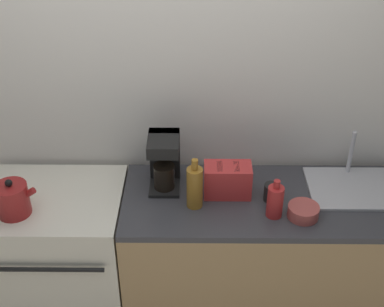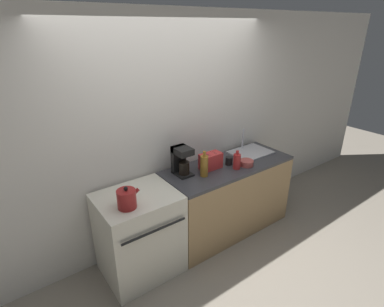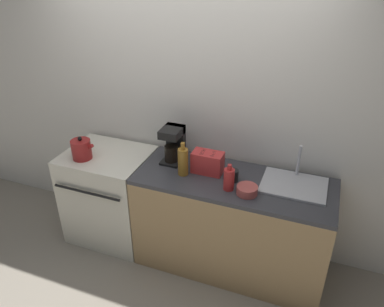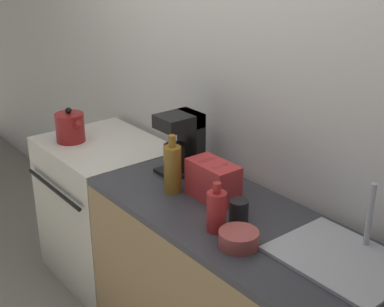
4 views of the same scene
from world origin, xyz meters
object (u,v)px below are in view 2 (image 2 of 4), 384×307
at_px(stove, 139,233).
at_px(coffee_maker, 181,160).
at_px(bottle_red, 237,161).
at_px(toaster, 211,161).
at_px(cup_black, 229,161).
at_px(bowl, 246,163).
at_px(kettle, 127,199).
at_px(bottle_amber, 204,166).

xyz_separation_m(stove, coffee_maker, (0.62, 0.13, 0.61)).
distance_m(stove, bottle_red, 1.32).
relative_size(toaster, cup_black, 2.59).
relative_size(stove, bottle_red, 4.14).
relative_size(bottle_red, cup_black, 2.23).
bearing_deg(toaster, cup_black, -12.87).
relative_size(coffee_maker, bowl, 1.96).
distance_m(kettle, bowl, 1.50).
bearing_deg(kettle, bottle_red, -0.24).
distance_m(kettle, cup_black, 1.36).
bearing_deg(bowl, cup_black, 136.95).
relative_size(stove, cup_black, 9.24).
height_order(stove, toaster, toaster).
bearing_deg(bowl, bottle_red, 175.95).
bearing_deg(bowl, toaster, 153.39).
xyz_separation_m(cup_black, bowl, (0.15, -0.14, -0.02)).
distance_m(kettle, bottle_red, 1.35).
relative_size(stove, bottle_amber, 3.13).
xyz_separation_m(coffee_maker, bottle_amber, (0.17, -0.19, -0.05)).
xyz_separation_m(toaster, bottle_amber, (-0.18, -0.10, 0.03)).
bearing_deg(stove, coffee_maker, 11.94).
relative_size(bottle_red, bowl, 1.36).
bearing_deg(stove, bottle_amber, -4.31).
xyz_separation_m(bottle_amber, bowl, (0.56, -0.09, -0.09)).
bearing_deg(cup_black, coffee_maker, 166.44).
distance_m(stove, bottle_amber, 0.97).
bearing_deg(coffee_maker, stove, -168.06).
bearing_deg(kettle, bowl, -0.62).
height_order(bottle_red, bottle_amber, bottle_amber).
bearing_deg(coffee_maker, bottle_amber, -48.66).
height_order(kettle, bowl, kettle).
distance_m(coffee_maker, cup_black, 0.61).
bearing_deg(coffee_maker, cup_black, -13.56).
xyz_separation_m(kettle, bowl, (1.50, -0.02, -0.06)).
distance_m(toaster, bottle_red, 0.30).
relative_size(kettle, coffee_maker, 0.69).
relative_size(kettle, bottle_red, 0.99).
distance_m(stove, toaster, 1.10).
bearing_deg(coffee_maker, toaster, -14.04).
bearing_deg(bottle_red, coffee_maker, 155.18).
relative_size(kettle, bowl, 1.34).
xyz_separation_m(coffee_maker, cup_black, (0.58, -0.14, -0.12)).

